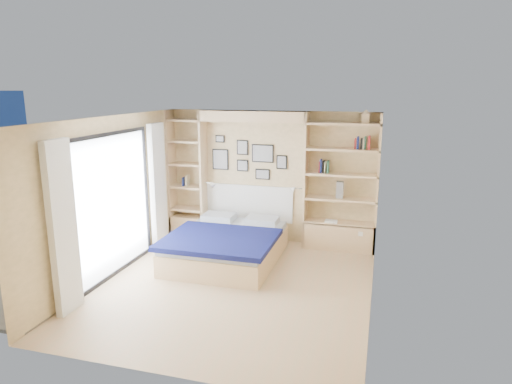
# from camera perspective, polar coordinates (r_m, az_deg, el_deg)

# --- Properties ---
(ground) EXTENTS (4.50, 4.50, 0.00)m
(ground) POSITION_cam_1_polar(r_m,az_deg,el_deg) (7.01, -2.76, -11.70)
(ground) COLOR tan
(ground) RESTS_ON ground
(room_shell) EXTENTS (4.50, 4.50, 4.50)m
(room_shell) POSITION_cam_1_polar(r_m,az_deg,el_deg) (8.14, -2.04, -0.12)
(room_shell) COLOR #E3BF87
(room_shell) RESTS_ON ground
(bed) EXTENTS (1.79, 2.35, 1.07)m
(bed) POSITION_cam_1_polar(r_m,az_deg,el_deg) (7.91, -3.60, -6.55)
(bed) COLOR #DAB989
(bed) RESTS_ON ground
(photo_gallery) EXTENTS (1.48, 0.02, 0.82)m
(photo_gallery) POSITION_cam_1_polar(r_m,az_deg,el_deg) (8.72, -1.08, 4.30)
(photo_gallery) COLOR black
(photo_gallery) RESTS_ON ground
(reading_lamps) EXTENTS (1.92, 0.12, 0.15)m
(reading_lamps) POSITION_cam_1_polar(r_m,az_deg,el_deg) (8.56, -0.52, 0.70)
(reading_lamps) COLOR silver
(reading_lamps) RESTS_ON ground
(shelf_decor) EXTENTS (3.54, 0.23, 2.03)m
(shelf_decor) POSITION_cam_1_polar(r_m,az_deg,el_deg) (8.23, 9.83, 4.35)
(shelf_decor) COLOR maroon
(shelf_decor) RESTS_ON ground
(deck) EXTENTS (3.20, 4.00, 0.05)m
(deck) POSITION_cam_1_polar(r_m,az_deg,el_deg) (8.76, -25.95, -7.88)
(deck) COLOR #6F6551
(deck) RESTS_ON ground
(deck_chair) EXTENTS (0.66, 0.80, 0.69)m
(deck_chair) POSITION_cam_1_polar(r_m,az_deg,el_deg) (8.32, -22.54, -6.24)
(deck_chair) COLOR tan
(deck_chair) RESTS_ON ground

